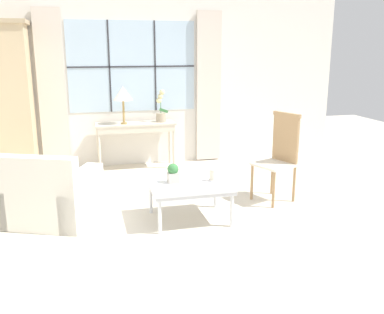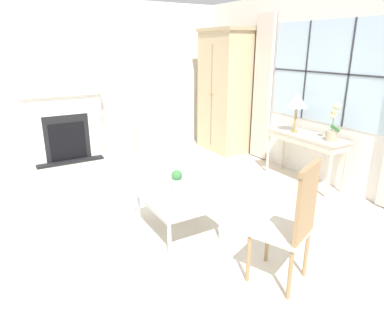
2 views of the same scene
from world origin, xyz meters
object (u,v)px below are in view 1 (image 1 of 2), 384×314
(table_lamp, at_px, (123,94))
(potted_plant_small, at_px, (173,173))
(pillar_candle, at_px, (213,176))
(console_table, at_px, (135,128))
(side_chair_wooden, at_px, (280,152))
(potted_orchid, at_px, (161,110))
(coffee_table, at_px, (190,187))
(armchair_upholstered, at_px, (49,197))

(table_lamp, bearing_deg, potted_plant_small, -81.30)
(pillar_candle, bearing_deg, potted_plant_small, 173.51)
(console_table, relative_size, side_chair_wooden, 1.12)
(side_chair_wooden, height_order, pillar_candle, side_chair_wooden)
(table_lamp, height_order, pillar_candle, table_lamp)
(potted_orchid, height_order, pillar_candle, potted_orchid)
(coffee_table, bearing_deg, console_table, 97.90)
(potted_plant_small, xyz_separation_m, pillar_candle, (0.46, -0.05, -0.05))
(potted_orchid, distance_m, potted_plant_small, 2.33)
(console_table, relative_size, table_lamp, 2.13)
(side_chair_wooden, distance_m, pillar_candle, 1.09)
(potted_plant_small, height_order, pillar_candle, potted_plant_small)
(coffee_table, relative_size, potted_plant_small, 4.08)
(pillar_candle, bearing_deg, table_lamp, 109.37)
(potted_orchid, relative_size, coffee_table, 0.58)
(coffee_table, distance_m, pillar_candle, 0.30)
(console_table, bearing_deg, potted_plant_small, -86.14)
(table_lamp, height_order, side_chair_wooden, table_lamp)
(console_table, xyz_separation_m, potted_orchid, (0.42, 0.01, 0.28))
(table_lamp, relative_size, coffee_table, 0.66)
(potted_orchid, distance_m, armchair_upholstered, 2.68)
(table_lamp, distance_m, potted_plant_small, 2.34)
(side_chair_wooden, height_order, potted_plant_small, side_chair_wooden)
(potted_orchid, relative_size, side_chair_wooden, 0.46)
(table_lamp, relative_size, pillar_candle, 4.04)
(potted_orchid, relative_size, potted_plant_small, 2.36)
(pillar_candle, bearing_deg, armchair_upholstered, 169.54)
(table_lamp, distance_m, side_chair_wooden, 2.69)
(armchair_upholstered, relative_size, pillar_candle, 8.42)
(console_table, bearing_deg, pillar_candle, -75.28)
(potted_orchid, distance_m, coffee_table, 2.43)
(potted_orchid, xyz_separation_m, armchair_upholstered, (-1.66, -1.99, -0.67))
(console_table, height_order, side_chair_wooden, side_chair_wooden)
(console_table, height_order, table_lamp, table_lamp)
(potted_plant_small, bearing_deg, coffee_table, -26.53)
(potted_orchid, bearing_deg, console_table, -178.69)
(table_lamp, xyz_separation_m, coffee_table, (0.51, -2.30, -0.84))
(armchair_upholstered, height_order, potted_plant_small, armchair_upholstered)
(console_table, bearing_deg, coffee_table, -82.10)
(table_lamp, height_order, potted_orchid, table_lamp)
(console_table, xyz_separation_m, coffee_table, (0.33, -2.36, -0.27))
(console_table, distance_m, table_lamp, 0.60)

